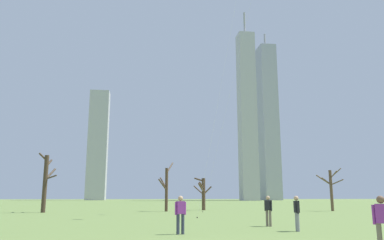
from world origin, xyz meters
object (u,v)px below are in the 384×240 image
at_px(bystander_watching_nearby, 297,211).
at_px(bare_tree_far_right_edge, 46,181).
at_px(bare_tree_center, 203,192).
at_px(bare_tree_leftmost, 166,187).
at_px(distant_kite_drifting_right_blue, 248,15).
at_px(bare_tree_left_of_center, 331,188).
at_px(bystander_far_off_by_trees, 180,213).
at_px(distant_kite_high_overhead_yellow, 235,7).
at_px(bystander_strolling_midfield, 268,209).

relative_size(bystander_watching_nearby, bare_tree_far_right_edge, 0.27).
distance_m(bare_tree_center, bare_tree_far_right_edge, 17.41).
bearing_deg(bare_tree_leftmost, bystander_watching_nearby, -78.97).
height_order(distant_kite_drifting_right_blue, bare_tree_left_of_center, distant_kite_drifting_right_blue).
xyz_separation_m(bare_tree_center, bare_tree_left_of_center, (13.74, -4.31, 0.41)).
bearing_deg(bare_tree_far_right_edge, bare_tree_left_of_center, 0.41).
relative_size(bystander_far_off_by_trees, distant_kite_high_overhead_yellow, 0.08).
relative_size(bystander_strolling_midfield, bare_tree_left_of_center, 0.35).
relative_size(bare_tree_far_right_edge, bare_tree_leftmost, 1.11).
bearing_deg(bare_tree_far_right_edge, bystander_strolling_midfield, -50.01).
bearing_deg(bystander_strolling_midfield, bare_tree_center, 89.63).
relative_size(bystander_far_off_by_trees, distant_kite_drifting_right_blue, 0.07).
distance_m(bystander_watching_nearby, bare_tree_left_of_center, 26.80).
distance_m(bystander_strolling_midfield, bare_tree_far_right_edge, 25.96).
distance_m(distant_kite_high_overhead_yellow, bare_tree_leftmost, 20.10).
bearing_deg(bare_tree_left_of_center, bare_tree_leftmost, 176.47).
xyz_separation_m(bare_tree_far_right_edge, bare_tree_leftmost, (12.27, 1.34, -0.59)).
distance_m(bystander_watching_nearby, distant_kite_high_overhead_yellow, 20.06).
bearing_deg(distant_kite_drifting_right_blue, bare_tree_left_of_center, 22.21).
height_order(bare_tree_far_right_edge, bare_tree_leftmost, bare_tree_far_right_edge).
relative_size(bystander_strolling_midfield, bare_tree_far_right_edge, 0.27).
bearing_deg(bare_tree_far_right_edge, distant_kite_high_overhead_yellow, -33.48).
xyz_separation_m(distant_kite_drifting_right_blue, bare_tree_left_of_center, (10.05, 4.10, -18.09)).
xyz_separation_m(bystander_strolling_midfield, bare_tree_center, (0.16, 24.35, 1.18)).
distance_m(bystander_strolling_midfield, bare_tree_left_of_center, 24.43).
distance_m(bystander_watching_nearby, bare_tree_far_right_edge, 28.58).
xyz_separation_m(bystander_watching_nearby, distant_kite_drifting_right_blue, (3.47, 18.98, 19.68)).
distance_m(distant_kite_drifting_right_blue, bare_tree_left_of_center, 21.10).
relative_size(bystander_strolling_midfield, distant_kite_high_overhead_yellow, 0.08).
relative_size(bystander_far_off_by_trees, bare_tree_left_of_center, 0.35).
xyz_separation_m(bystander_far_off_by_trees, bystander_watching_nearby, (5.54, 0.69, 0.00)).
distance_m(bystander_strolling_midfield, bare_tree_leftmost, 21.66).
xyz_separation_m(bystander_watching_nearby, distant_kite_high_overhead_yellow, (0.19, 11.50, 16.43)).
relative_size(bystander_watching_nearby, bystander_strolling_midfield, 1.00).
bearing_deg(distant_kite_drifting_right_blue, bare_tree_far_right_edge, 169.25).
distance_m(bystander_far_off_by_trees, bare_tree_leftmost, 24.97).
bearing_deg(distant_kite_high_overhead_yellow, distant_kite_drifting_right_blue, 66.29).
relative_size(bystander_far_off_by_trees, bare_tree_far_right_edge, 0.27).
bearing_deg(bystander_far_off_by_trees, bare_tree_center, 79.26).
bearing_deg(bare_tree_leftmost, bystander_strolling_midfield, -78.38).
height_order(distant_kite_high_overhead_yellow, distant_kite_drifting_right_blue, distant_kite_drifting_right_blue).
relative_size(bystander_strolling_midfield, bare_tree_center, 0.43).
relative_size(bystander_far_off_by_trees, bare_tree_center, 0.43).
xyz_separation_m(bystander_strolling_midfield, bare_tree_left_of_center, (13.90, 20.03, 1.59)).
distance_m(distant_kite_high_overhead_yellow, bare_tree_center, 22.03).
relative_size(distant_kite_drifting_right_blue, bare_tree_left_of_center, 5.28).
bearing_deg(bare_tree_far_right_edge, bystander_far_off_by_trees, -64.07).
distance_m(bystander_strolling_midfield, bare_tree_center, 24.37).
relative_size(bare_tree_center, bare_tree_far_right_edge, 0.64).
height_order(distant_kite_drifting_right_blue, bare_tree_center, distant_kite_drifting_right_blue).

